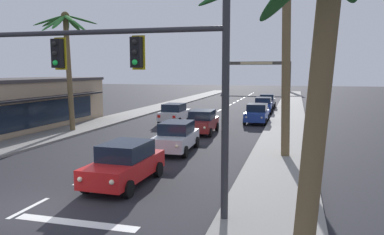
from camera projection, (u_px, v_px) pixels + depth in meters
name	position (u px, v px, depth m)	size (l,w,h in m)	color
ground_plane	(27.00, 209.00, 12.54)	(220.00, 220.00, 0.00)	#232328
sidewalk_right	(286.00, 128.00, 29.65)	(3.20, 110.00, 0.14)	gray
sidewalk_left	(105.00, 121.00, 33.72)	(3.20, 110.00, 0.14)	gray
lane_markings	(197.00, 124.00, 32.29)	(4.28, 88.85, 0.01)	silver
traffic_signal_mast	(104.00, 65.00, 11.85)	(11.08, 0.41, 6.67)	#2D2D33
sedan_lead_at_stop_bar	(125.00, 163.00, 15.19)	(2.05, 4.49, 1.68)	red
sedan_third_in_queue	(176.00, 137.00, 21.36)	(2.10, 4.51, 1.68)	silver
sedan_fifth_in_queue	(202.00, 122.00, 27.58)	(2.07, 4.50, 1.68)	maroon
sedan_oncoming_far	(174.00, 113.00, 33.30)	(1.97, 4.46, 1.68)	silver
sedan_parked_nearest_kerb	(263.00, 105.00, 40.96)	(2.02, 4.48, 1.68)	navy
sedan_parked_mid_kerb	(267.00, 101.00, 46.51)	(1.97, 4.46, 1.68)	#4C515B
sedan_parked_far_kerb	(257.00, 113.00, 32.99)	(1.98, 4.47, 1.68)	navy
palm_left_second	(67.00, 46.00, 27.63)	(4.32, 4.31, 8.76)	brown
palm_right_nearest	(326.00, 40.00, 5.87)	(4.77, 4.59, 6.74)	brown
palm_right_second	(286.00, 32.00, 19.12)	(4.23, 4.18, 9.91)	brown
town_gateway_arch	(256.00, 72.00, 82.63)	(14.63, 0.90, 6.52)	#423D38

